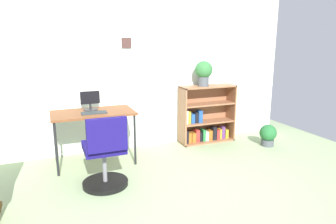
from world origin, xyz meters
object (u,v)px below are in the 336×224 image
object	(u,v)px
monitor	(90,101)
potted_plant_on_shelf	(204,72)
keyboard	(94,113)
potted_plant_floor	(268,135)
office_chair	(105,157)
desk	(93,116)
bookshelf_low	(205,117)

from	to	relation	value
monitor	potted_plant_on_shelf	bearing A→B (deg)	3.94
keyboard	potted_plant_floor	size ratio (longest dim) A/B	0.94
monitor	office_chair	size ratio (longest dim) A/B	0.30
desk	office_chair	xyz separation A→B (m)	(-0.00, -0.79, -0.29)
monitor	potted_plant_floor	size ratio (longest dim) A/B	0.76
office_chair	bookshelf_low	distance (m)	2.12
monitor	potted_plant_on_shelf	world-z (taller)	potted_plant_on_shelf
office_chair	bookshelf_low	xyz separation A→B (m)	(1.83, 1.06, 0.03)
keyboard	office_chair	distance (m)	0.77
desk	bookshelf_low	distance (m)	1.87
monitor	keyboard	world-z (taller)	monitor
desk	bookshelf_low	size ratio (longest dim) A/B	1.15
office_chair	potted_plant_floor	size ratio (longest dim) A/B	2.51
potted_plant_on_shelf	potted_plant_floor	world-z (taller)	potted_plant_on_shelf
potted_plant_floor	potted_plant_on_shelf	bearing A→B (deg)	149.12
office_chair	bookshelf_low	bearing A→B (deg)	30.15
desk	monitor	distance (m)	0.20
monitor	potted_plant_on_shelf	xyz separation A→B (m)	(1.77, 0.12, 0.32)
keyboard	potted_plant_on_shelf	world-z (taller)	potted_plant_on_shelf
potted_plant_floor	office_chair	bearing A→B (deg)	-169.80
desk	office_chair	bearing A→B (deg)	-90.05
monitor	keyboard	bearing A→B (deg)	-86.31
desk	keyboard	distance (m)	0.13
monitor	bookshelf_low	world-z (taller)	monitor
keyboard	bookshelf_low	size ratio (longest dim) A/B	0.34
bookshelf_low	potted_plant_floor	xyz separation A→B (m)	(0.82, -0.59, -0.22)
potted_plant_on_shelf	potted_plant_floor	bearing A→B (deg)	-30.88
monitor	desk	bearing A→B (deg)	-82.38
keyboard	office_chair	bearing A→B (deg)	-90.06
desk	monitor	bearing A→B (deg)	97.62
bookshelf_low	potted_plant_floor	size ratio (longest dim) A/B	2.72
keyboard	monitor	bearing A→B (deg)	93.69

